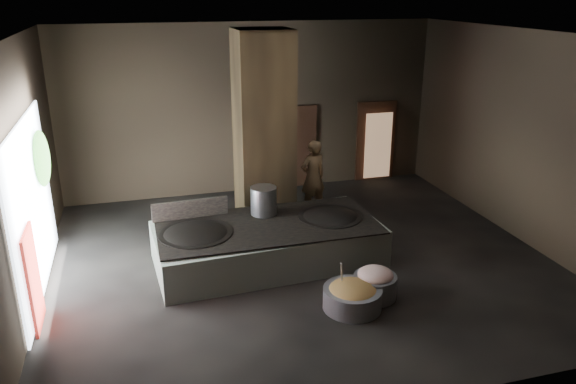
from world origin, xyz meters
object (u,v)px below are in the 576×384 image
object	(u,v)px
cook	(313,177)
veg_basin	(352,298)
meat_basin	(375,286)
wok_left	(196,237)
hearth_platform	(268,244)
wok_right	(330,220)
stock_pot	(264,201)

from	to	relation	value
cook	veg_basin	world-z (taller)	cook
veg_basin	meat_basin	xyz separation A→B (m)	(0.53, 0.24, 0.02)
wok_left	veg_basin	world-z (taller)	wok_left
cook	wok_left	bearing A→B (deg)	24.21
veg_basin	wok_left	bearing A→B (deg)	139.49
hearth_platform	wok_right	distance (m)	1.40
hearth_platform	meat_basin	size ratio (longest dim) A/B	5.75
cook	meat_basin	bearing A→B (deg)	74.64
wok_left	wok_right	xyz separation A→B (m)	(2.80, 0.10, 0.00)
hearth_platform	veg_basin	world-z (taller)	hearth_platform
wok_right	veg_basin	bearing A→B (deg)	-99.37
hearth_platform	veg_basin	distance (m)	2.36
hearth_platform	wok_left	size ratio (longest dim) A/B	3.17
stock_pot	cook	size ratio (longest dim) A/B	0.32
hearth_platform	stock_pot	world-z (taller)	stock_pot
cook	meat_basin	distance (m)	4.29
stock_pot	meat_basin	distance (m)	3.00
meat_basin	wok_left	bearing A→B (deg)	148.18
wok_left	meat_basin	size ratio (longest dim) A/B	1.81
hearth_platform	meat_basin	world-z (taller)	hearth_platform
stock_pot	meat_basin	size ratio (longest dim) A/B	0.75
wok_right	stock_pot	distance (m)	1.44
cook	meat_basin	xyz separation A→B (m)	(-0.20, -4.23, -0.71)
wok_left	cook	xyz separation A→B (m)	(3.17, 2.38, 0.18)
wok_right	veg_basin	xyz separation A→B (m)	(-0.36, -2.18, -0.56)
wok_left	veg_basin	bearing A→B (deg)	-40.51
wok_left	veg_basin	xyz separation A→B (m)	(2.44, -2.08, -0.56)
wok_left	meat_basin	world-z (taller)	wok_left
stock_pot	veg_basin	xyz separation A→B (m)	(0.94, -2.68, -0.94)
hearth_platform	cook	xyz separation A→B (m)	(1.72, 2.33, 0.54)
stock_pot	wok_right	bearing A→B (deg)	-21.04
meat_basin	stock_pot	bearing A→B (deg)	121.08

